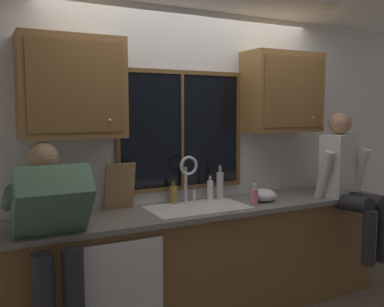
{
  "coord_description": "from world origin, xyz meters",
  "views": [
    {
      "loc": [
        -1.64,
        -3.24,
        1.71
      ],
      "look_at": [
        -0.12,
        -0.3,
        1.36
      ],
      "focal_mm": 39.38,
      "sensor_mm": 36.0,
      "label": 1
    }
  ],
  "objects_px": {
    "person_sitting_on_counter": "(347,177)",
    "bottle_amber_small": "(173,194)",
    "person_standing": "(52,234)",
    "mixing_bowl": "(263,195)",
    "cutting_board": "(120,186)",
    "bottle_green_glass": "(210,190)",
    "knife_block": "(80,204)",
    "bottle_tall_clear": "(220,185)",
    "soap_dispenser": "(254,196)"
  },
  "relations": [
    {
      "from": "cutting_board",
      "to": "bottle_green_glass",
      "type": "xyz_separation_m",
      "value": [
        0.8,
        -0.03,
        -0.09
      ]
    },
    {
      "from": "cutting_board",
      "to": "knife_block",
      "type": "bearing_deg",
      "value": -158.2
    },
    {
      "from": "person_sitting_on_counter",
      "to": "mixing_bowl",
      "type": "bearing_deg",
      "value": 164.07
    },
    {
      "from": "knife_block",
      "to": "bottle_tall_clear",
      "type": "distance_m",
      "value": 1.24
    },
    {
      "from": "person_sitting_on_counter",
      "to": "bottle_tall_clear",
      "type": "xyz_separation_m",
      "value": [
        -1.06,
        0.44,
        -0.06
      ]
    },
    {
      "from": "knife_block",
      "to": "bottle_green_glass",
      "type": "xyz_separation_m",
      "value": [
        1.14,
        0.11,
        -0.02
      ]
    },
    {
      "from": "person_sitting_on_counter",
      "to": "bottle_amber_small",
      "type": "bearing_deg",
      "value": 162.08
    },
    {
      "from": "person_standing",
      "to": "knife_block",
      "type": "bearing_deg",
      "value": 54.44
    },
    {
      "from": "person_sitting_on_counter",
      "to": "mixing_bowl",
      "type": "distance_m",
      "value": 0.8
    },
    {
      "from": "mixing_bowl",
      "to": "bottle_tall_clear",
      "type": "height_order",
      "value": "bottle_tall_clear"
    },
    {
      "from": "knife_block",
      "to": "cutting_board",
      "type": "distance_m",
      "value": 0.37
    },
    {
      "from": "person_standing",
      "to": "soap_dispenser",
      "type": "height_order",
      "value": "person_standing"
    },
    {
      "from": "person_standing",
      "to": "person_sitting_on_counter",
      "type": "xyz_separation_m",
      "value": [
        2.55,
        0.01,
        0.17
      ]
    },
    {
      "from": "person_standing",
      "to": "person_sitting_on_counter",
      "type": "relative_size",
      "value": 1.18
    },
    {
      "from": "person_sitting_on_counter",
      "to": "soap_dispenser",
      "type": "xyz_separation_m",
      "value": [
        -0.91,
        0.14,
        -0.11
      ]
    },
    {
      "from": "person_sitting_on_counter",
      "to": "cutting_board",
      "type": "xyz_separation_m",
      "value": [
        -1.95,
        0.48,
        0.0
      ]
    },
    {
      "from": "mixing_bowl",
      "to": "bottle_tall_clear",
      "type": "xyz_separation_m",
      "value": [
        -0.3,
        0.22,
        0.08
      ]
    },
    {
      "from": "bottle_tall_clear",
      "to": "person_sitting_on_counter",
      "type": "bearing_deg",
      "value": -22.63
    },
    {
      "from": "person_sitting_on_counter",
      "to": "knife_block",
      "type": "bearing_deg",
      "value": 171.44
    },
    {
      "from": "person_standing",
      "to": "bottle_green_glass",
      "type": "xyz_separation_m",
      "value": [
        1.39,
        0.46,
        0.08
      ]
    },
    {
      "from": "soap_dispenser",
      "to": "bottle_green_glass",
      "type": "height_order",
      "value": "bottle_green_glass"
    },
    {
      "from": "cutting_board",
      "to": "bottle_amber_small",
      "type": "distance_m",
      "value": 0.47
    },
    {
      "from": "bottle_green_glass",
      "to": "bottle_tall_clear",
      "type": "xyz_separation_m",
      "value": [
        0.09,
        -0.01,
        0.04
      ]
    },
    {
      "from": "cutting_board",
      "to": "bottle_amber_small",
      "type": "height_order",
      "value": "cutting_board"
    },
    {
      "from": "soap_dispenser",
      "to": "bottle_amber_small",
      "type": "distance_m",
      "value": 0.68
    },
    {
      "from": "person_standing",
      "to": "mixing_bowl",
      "type": "xyz_separation_m",
      "value": [
        1.79,
        0.23,
        0.04
      ]
    },
    {
      "from": "mixing_bowl",
      "to": "bottle_amber_small",
      "type": "relative_size",
      "value": 1.14
    },
    {
      "from": "person_sitting_on_counter",
      "to": "knife_block",
      "type": "height_order",
      "value": "person_sitting_on_counter"
    },
    {
      "from": "person_standing",
      "to": "bottle_amber_small",
      "type": "distance_m",
      "value": 1.17
    },
    {
      "from": "person_sitting_on_counter",
      "to": "cutting_board",
      "type": "relative_size",
      "value": 3.34
    },
    {
      "from": "person_sitting_on_counter",
      "to": "bottle_amber_small",
      "type": "distance_m",
      "value": 1.57
    },
    {
      "from": "person_standing",
      "to": "person_sitting_on_counter",
      "type": "bearing_deg",
      "value": 0.24
    },
    {
      "from": "knife_block",
      "to": "person_sitting_on_counter",
      "type": "bearing_deg",
      "value": -8.56
    },
    {
      "from": "person_sitting_on_counter",
      "to": "bottle_amber_small",
      "type": "height_order",
      "value": "person_sitting_on_counter"
    },
    {
      "from": "bottle_amber_small",
      "to": "person_sitting_on_counter",
      "type": "bearing_deg",
      "value": -17.92
    },
    {
      "from": "cutting_board",
      "to": "soap_dispenser",
      "type": "xyz_separation_m",
      "value": [
        1.05,
        -0.34,
        -0.12
      ]
    },
    {
      "from": "bottle_tall_clear",
      "to": "bottle_amber_small",
      "type": "bearing_deg",
      "value": 174.66
    },
    {
      "from": "soap_dispenser",
      "to": "cutting_board",
      "type": "bearing_deg",
      "value": 161.97
    },
    {
      "from": "soap_dispenser",
      "to": "bottle_tall_clear",
      "type": "distance_m",
      "value": 0.34
    },
    {
      "from": "soap_dispenser",
      "to": "bottle_amber_small",
      "type": "xyz_separation_m",
      "value": [
        -0.58,
        0.34,
        0.01
      ]
    },
    {
      "from": "person_standing",
      "to": "bottle_green_glass",
      "type": "distance_m",
      "value": 1.47
    },
    {
      "from": "person_sitting_on_counter",
      "to": "bottle_green_glass",
      "type": "bearing_deg",
      "value": 158.63
    },
    {
      "from": "person_sitting_on_counter",
      "to": "mixing_bowl",
      "type": "xyz_separation_m",
      "value": [
        -0.76,
        0.22,
        -0.13
      ]
    },
    {
      "from": "person_sitting_on_counter",
      "to": "cutting_board",
      "type": "height_order",
      "value": "person_sitting_on_counter"
    },
    {
      "from": "person_standing",
      "to": "bottle_tall_clear",
      "type": "relative_size",
      "value": 4.8
    },
    {
      "from": "cutting_board",
      "to": "bottle_tall_clear",
      "type": "distance_m",
      "value": 0.89
    },
    {
      "from": "person_standing",
      "to": "bottle_tall_clear",
      "type": "distance_m",
      "value": 1.56
    },
    {
      "from": "bottle_green_glass",
      "to": "knife_block",
      "type": "bearing_deg",
      "value": -174.69
    },
    {
      "from": "person_sitting_on_counter",
      "to": "bottle_green_glass",
      "type": "relative_size",
      "value": 5.57
    },
    {
      "from": "person_standing",
      "to": "mixing_bowl",
      "type": "height_order",
      "value": "person_standing"
    }
  ]
}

